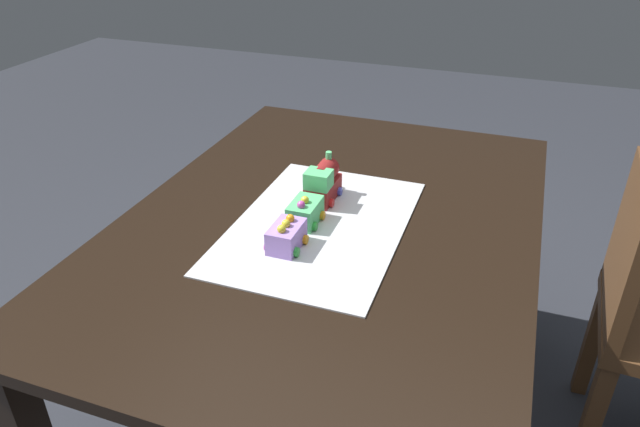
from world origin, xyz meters
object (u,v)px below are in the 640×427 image
dining_table (331,252)px  cake_locomotive (323,183)px  cake_car_flatbed_mint_green (305,212)px  cake_car_tanker_lavender (286,236)px

dining_table → cake_locomotive: 0.18m
dining_table → cake_car_flatbed_mint_green: cake_car_flatbed_mint_green is taller
cake_locomotive → cake_car_tanker_lavender: 0.25m
dining_table → cake_car_flatbed_mint_green: 0.16m
cake_car_flatbed_mint_green → cake_car_tanker_lavender: size_ratio=1.00×
cake_locomotive → cake_car_flatbed_mint_green: cake_locomotive is taller
cake_locomotive → cake_car_tanker_lavender: (0.25, -0.00, -0.02)m
dining_table → cake_car_tanker_lavender: size_ratio=14.00×
cake_locomotive → cake_car_flatbed_mint_green: 0.13m
dining_table → cake_locomotive: (-0.08, -0.05, 0.16)m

